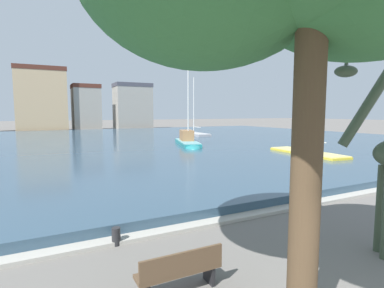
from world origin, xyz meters
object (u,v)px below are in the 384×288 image
sailboat_grey (193,135)px  park_bench (180,270)px  mooring_bollard (116,236)px  sailboat_yellow (300,154)px  sailboat_teal (188,143)px

sailboat_grey → park_bench: (-17.86, -33.81, 0.07)m
sailboat_grey → mooring_bollard: sailboat_grey is taller
mooring_bollard → park_bench: size_ratio=0.28×
sailboat_grey → sailboat_yellow: sailboat_grey is taller
sailboat_teal → park_bench: size_ratio=4.59×
sailboat_grey → sailboat_yellow: (-1.49, -21.59, -0.06)m
sailboat_yellow → mooring_bollard: (-17.00, -9.37, -0.11)m
sailboat_yellow → park_bench: bearing=-143.2°
sailboat_teal → mooring_bollard: (-11.50, -18.60, -0.38)m
sailboat_teal → mooring_bollard: sailboat_teal is taller
sailboat_grey → sailboat_yellow: 21.64m
sailboat_teal → mooring_bollard: 21.87m
sailboat_yellow → sailboat_teal: bearing=120.8°
sailboat_teal → park_bench: sailboat_teal is taller
sailboat_grey → park_bench: bearing=-117.8°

